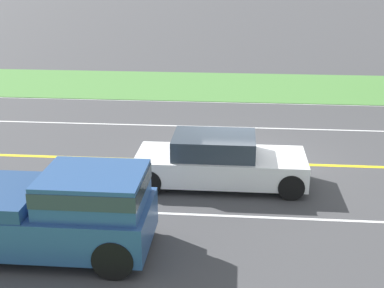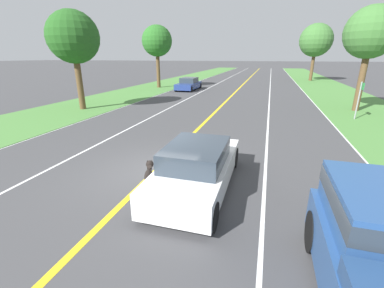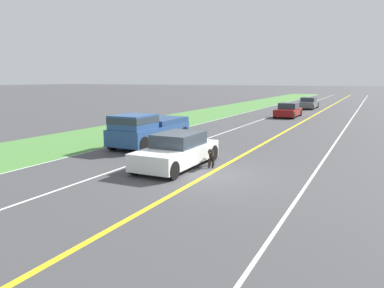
{
  "view_description": "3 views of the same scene",
  "coord_description": "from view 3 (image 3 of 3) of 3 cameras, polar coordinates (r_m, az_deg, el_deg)",
  "views": [
    {
      "loc": [
        14.76,
        -0.17,
        5.66
      ],
      "look_at": [
        1.74,
        -1.33,
        1.15
      ],
      "focal_mm": 50.0,
      "sensor_mm": 36.0,
      "label": 1
    },
    {
      "loc": [
        3.36,
        -7.0,
        3.61
      ],
      "look_at": [
        1.39,
        -0.34,
        1.22
      ],
      "focal_mm": 24.0,
      "sensor_mm": 36.0,
      "label": 2
    },
    {
      "loc": [
        -5.39,
        12.29,
        3.47
      ],
      "look_at": [
        1.32,
        -1.32,
        0.84
      ],
      "focal_mm": 35.0,
      "sensor_mm": 36.0,
      "label": 3
    }
  ],
  "objects": [
    {
      "name": "ego_car",
      "position": [
        14.96,
        -2.25,
        -1.08
      ],
      "size": [
        1.82,
        4.43,
        1.36
      ],
      "color": "white",
      "rests_on": "ground"
    },
    {
      "name": "centre_divider_line",
      "position": [
        13.86,
        2.48,
        -4.66
      ],
      "size": [
        0.18,
        160.0,
        0.01
      ],
      "primitive_type": "cube",
      "color": "yellow",
      "rests_on": "ground"
    },
    {
      "name": "dog",
      "position": [
        14.92,
        2.95,
        -1.63
      ],
      "size": [
        0.46,
        1.1,
        0.81
      ],
      "rotation": [
        0.0,
        0.0,
        0.32
      ],
      "color": "black",
      "rests_on": "ground"
    },
    {
      "name": "grass_verge_right",
      "position": [
        19.99,
        -24.77,
        -1.03
      ],
      "size": [
        6.0,
        160.0,
        0.03
      ],
      "primitive_type": "cube",
      "color": "#4C843D",
      "rests_on": "ground"
    },
    {
      "name": "lane_dash_same_dir",
      "position": [
        15.55,
        -9.43,
        -3.18
      ],
      "size": [
        0.1,
        160.0,
        0.01
      ],
      "primitive_type": "cube",
      "color": "white",
      "rests_on": "ground"
    },
    {
      "name": "ground_plane",
      "position": [
        13.86,
        2.48,
        -4.68
      ],
      "size": [
        400.0,
        400.0,
        0.0
      ],
      "primitive_type": "plane",
      "color": "#424244"
    },
    {
      "name": "lane_dash_oncoming",
      "position": [
        12.9,
        16.93,
        -6.18
      ],
      "size": [
        0.1,
        160.0,
        0.01
      ],
      "primitive_type": "cube",
      "color": "white",
      "rests_on": "ground"
    },
    {
      "name": "pickup_truck",
      "position": [
        19.87,
        -6.75,
        2.31
      ],
      "size": [
        2.02,
        5.29,
        1.74
      ],
      "color": "#284C84",
      "rests_on": "ground"
    },
    {
      "name": "car_trailing_mid",
      "position": [
        47.2,
        17.29,
        5.95
      ],
      "size": [
        1.86,
        4.68,
        1.34
      ],
      "color": "#51565B",
      "rests_on": "ground"
    },
    {
      "name": "car_trailing_near",
      "position": [
        36.07,
        14.46,
        4.98
      ],
      "size": [
        1.86,
        4.21,
        1.32
      ],
      "color": "maroon",
      "rests_on": "ground"
    },
    {
      "name": "lane_edge_line_right",
      "position": [
        17.79,
        -18.64,
        -1.93
      ],
      "size": [
        0.14,
        160.0,
        0.01
      ],
      "primitive_type": "cube",
      "color": "white",
      "rests_on": "ground"
    }
  ]
}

